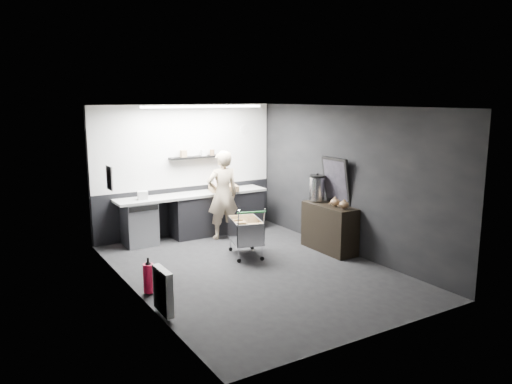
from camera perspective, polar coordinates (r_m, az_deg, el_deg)
floor at (r=8.46m, az=-0.23°, el=-8.89°), size 5.50×5.50×0.00m
ceiling at (r=7.96m, az=-0.25°, el=9.72°), size 5.50×5.50×0.00m
wall_back at (r=10.52m, az=-8.01°, el=2.52°), size 5.50×0.00×5.50m
wall_front at (r=5.98m, az=13.55°, el=-4.07°), size 5.50×0.00×5.50m
wall_left at (r=7.29m, az=-13.82°, el=-1.39°), size 0.00×5.50×5.50m
wall_right at (r=9.28m, az=10.40°, el=1.33°), size 0.00×5.50×5.50m
kitchen_wall_panel at (r=10.44m, az=-8.04°, el=5.22°), size 3.95×0.02×1.70m
dado_panel at (r=10.66m, az=-7.85°, el=-2.02°), size 3.95×0.02×1.00m
floating_shelf at (r=10.45m, az=-6.76°, el=3.98°), size 1.20×0.22×0.04m
wall_clock at (r=11.04m, az=-1.33°, el=7.18°), size 0.20×0.03×0.20m
poster at (r=8.49m, az=-16.43°, el=1.55°), size 0.02×0.30×0.40m
poster_red_band at (r=8.48m, az=-16.42°, el=2.02°), size 0.02×0.22×0.10m
radiator at (r=6.78m, az=-10.58°, el=-11.04°), size 0.10×0.50×0.60m
ceiling_strip at (r=9.59m, az=-6.05°, el=9.68°), size 2.40×0.20×0.04m
prep_counter at (r=10.45m, az=-6.48°, el=-2.49°), size 3.20×0.61×0.90m
person at (r=10.09m, az=-3.83°, el=-0.34°), size 0.69×0.49×1.80m
shopping_cart at (r=9.05m, az=-1.20°, el=-4.63°), size 0.72×0.98×0.93m
sideboard at (r=9.45m, az=8.33°, el=-3.33°), size 0.50×1.17×1.75m
fire_extinguisher at (r=7.57m, az=-12.17°, el=-9.48°), size 0.16×0.16×0.53m
cardboard_box at (r=10.54m, az=-3.72°, el=0.44°), size 0.66×0.56×0.11m
pink_tub at (r=10.53m, az=-4.25°, el=0.74°), size 0.22×0.22×0.22m
white_container at (r=9.85m, az=-12.82°, el=-0.38°), size 0.21×0.18×0.17m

